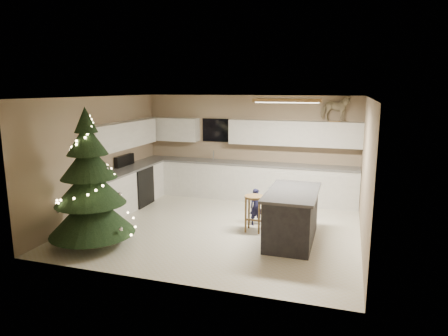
{
  "coord_description": "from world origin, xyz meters",
  "views": [
    {
      "loc": [
        2.42,
        -7.36,
        2.76
      ],
      "look_at": [
        0.0,
        0.35,
        1.15
      ],
      "focal_mm": 32.0,
      "sensor_mm": 36.0,
      "label": 1
    }
  ],
  "objects_px": {
    "bar_stool": "(254,205)",
    "rocking_horse": "(335,108)",
    "island": "(292,216)",
    "toddler": "(256,207)",
    "christmas_tree": "(90,190)"
  },
  "relations": [
    {
      "from": "toddler",
      "to": "rocking_horse",
      "type": "height_order",
      "value": "rocking_horse"
    },
    {
      "from": "toddler",
      "to": "rocking_horse",
      "type": "xyz_separation_m",
      "value": [
        1.39,
        1.98,
        1.93
      ]
    },
    {
      "from": "bar_stool",
      "to": "rocking_horse",
      "type": "height_order",
      "value": "rocking_horse"
    },
    {
      "from": "bar_stool",
      "to": "christmas_tree",
      "type": "height_order",
      "value": "christmas_tree"
    },
    {
      "from": "bar_stool",
      "to": "toddler",
      "type": "bearing_deg",
      "value": 95.83
    },
    {
      "from": "bar_stool",
      "to": "island",
      "type": "bearing_deg",
      "value": -20.79
    },
    {
      "from": "christmas_tree",
      "to": "toddler",
      "type": "bearing_deg",
      "value": 37.3
    },
    {
      "from": "island",
      "to": "toddler",
      "type": "height_order",
      "value": "island"
    },
    {
      "from": "island",
      "to": "bar_stool",
      "type": "xyz_separation_m",
      "value": [
        -0.78,
        0.3,
        0.06
      ]
    },
    {
      "from": "toddler",
      "to": "rocking_horse",
      "type": "bearing_deg",
      "value": 20.42
    },
    {
      "from": "bar_stool",
      "to": "rocking_horse",
      "type": "distance_m",
      "value": 3.25
    },
    {
      "from": "island",
      "to": "christmas_tree",
      "type": "distance_m",
      "value": 3.63
    },
    {
      "from": "bar_stool",
      "to": "toddler",
      "type": "distance_m",
      "value": 0.42
    },
    {
      "from": "island",
      "to": "toddler",
      "type": "xyz_separation_m",
      "value": [
        -0.82,
        0.68,
        -0.1
      ]
    },
    {
      "from": "rocking_horse",
      "to": "island",
      "type": "bearing_deg",
      "value": 174.64
    }
  ]
}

